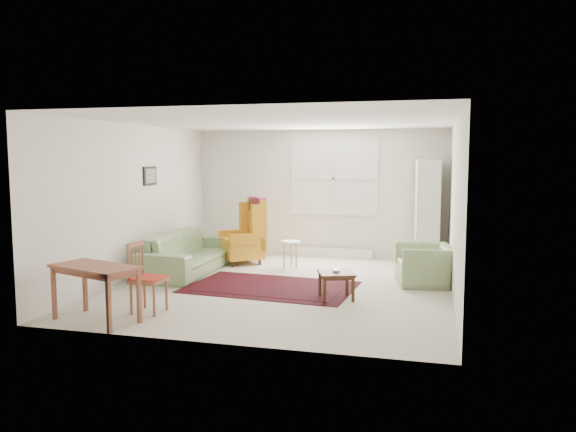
% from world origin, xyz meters
% --- Properties ---
extents(room, '(5.04, 5.54, 2.51)m').
position_xyz_m(room, '(0.02, 0.21, 1.26)').
color(room, beige).
rests_on(room, ground).
extents(rug, '(2.60, 1.79, 0.02)m').
position_xyz_m(rug, '(-0.16, -0.13, 0.01)').
color(rug, black).
rests_on(rug, ground).
extents(sofa, '(0.93, 2.34, 0.94)m').
position_xyz_m(sofa, '(-1.85, 0.63, 0.47)').
color(sofa, gray).
rests_on(sofa, ground).
extents(armchair, '(0.99, 1.08, 0.73)m').
position_xyz_m(armchair, '(2.10, 0.70, 0.37)').
color(armchair, gray).
rests_on(armchair, ground).
extents(wingback_chair, '(1.03, 1.02, 1.22)m').
position_xyz_m(wingback_chair, '(-1.23, 1.59, 0.61)').
color(wingback_chair, orange).
rests_on(wingback_chair, ground).
extents(coffee_table, '(0.60, 0.60, 0.38)m').
position_xyz_m(coffee_table, '(0.92, -0.57, 0.19)').
color(coffee_table, '#3D2212').
rests_on(coffee_table, ground).
extents(stool, '(0.47, 0.47, 0.48)m').
position_xyz_m(stool, '(-0.25, 1.43, 0.24)').
color(stool, white).
rests_on(stool, ground).
extents(cabinet, '(0.48, 0.80, 1.92)m').
position_xyz_m(cabinet, '(2.10, 2.35, 0.96)').
color(cabinet, silver).
rests_on(cabinet, ground).
extents(desk, '(1.19, 0.84, 0.68)m').
position_xyz_m(desk, '(-1.70, -2.35, 0.34)').
color(desk, brown).
rests_on(desk, ground).
extents(desk_chair, '(0.40, 0.40, 0.90)m').
position_xyz_m(desk_chair, '(-1.27, -1.84, 0.45)').
color(desk_chair, brown).
rests_on(desk_chair, ground).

